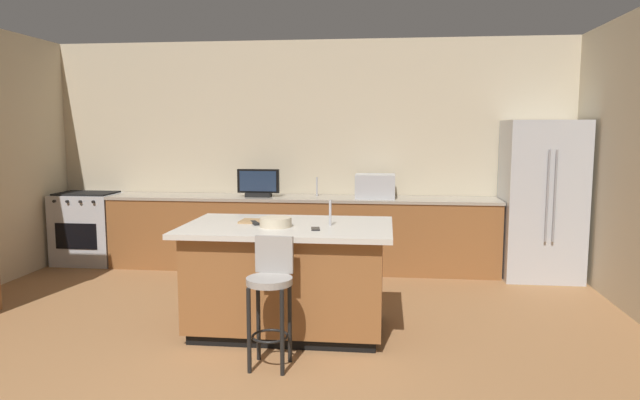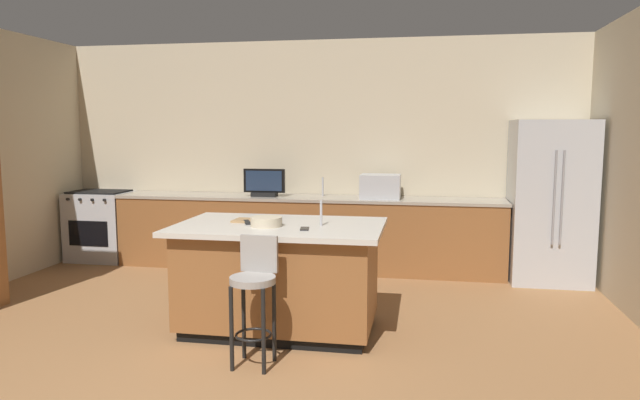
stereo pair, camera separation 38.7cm
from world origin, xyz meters
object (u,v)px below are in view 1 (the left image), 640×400
(kitchen_island, at_px, (288,277))
(tv_monitor, at_px, (258,184))
(refrigerator, at_px, (541,200))
(bar_stool_center, at_px, (271,290))
(cell_phone, at_px, (315,229))
(cutting_board, at_px, (262,221))
(range_oven, at_px, (88,228))
(tv_remote, at_px, (255,223))
(microwave, at_px, (375,186))
(fruit_bowl, at_px, (276,222))

(kitchen_island, xyz_separation_m, tv_monitor, (-0.75, 2.17, 0.59))
(refrigerator, relative_size, bar_stool_center, 1.93)
(kitchen_island, xyz_separation_m, cell_phone, (0.26, -0.20, 0.46))
(cell_phone, xyz_separation_m, cutting_board, (-0.51, 0.29, 0.01))
(range_oven, distance_m, tv_remote, 3.57)
(refrigerator, bearing_deg, cutting_board, -144.77)
(kitchen_island, height_order, cutting_board, cutting_board)
(kitchen_island, xyz_separation_m, microwave, (0.70, 2.22, 0.58))
(range_oven, distance_m, cutting_board, 3.55)
(microwave, xyz_separation_m, tv_remote, (-0.99, -2.22, -0.11))
(kitchen_island, bearing_deg, tv_monitor, 109.01)
(fruit_bowl, distance_m, tv_remote, 0.24)
(tv_monitor, bearing_deg, microwave, 2.05)
(cutting_board, bearing_deg, tv_remote, -114.73)
(tv_remote, xyz_separation_m, cutting_board, (0.04, 0.10, -0.00))
(cutting_board, bearing_deg, microwave, 65.94)
(kitchen_island, bearing_deg, microwave, 72.43)
(microwave, distance_m, fruit_bowl, 2.46)
(cell_phone, bearing_deg, cutting_board, 141.23)
(refrigerator, bearing_deg, cell_phone, -135.60)
(refrigerator, bearing_deg, tv_monitor, 179.54)
(tv_remote, bearing_deg, cell_phone, -45.17)
(microwave, relative_size, cell_phone, 3.20)
(range_oven, relative_size, fruit_bowl, 3.49)
(kitchen_island, height_order, cell_phone, cell_phone)
(refrigerator, xyz_separation_m, tv_monitor, (-3.39, 0.03, 0.15))
(bar_stool_center, height_order, tv_remote, bar_stool_center)
(bar_stool_center, xyz_separation_m, cell_phone, (0.26, 0.57, 0.37))
(range_oven, bearing_deg, kitchen_island, -36.05)
(range_oven, distance_m, cell_phone, 4.12)
(range_oven, height_order, bar_stool_center, bar_stool_center)
(bar_stool_center, bearing_deg, tv_monitor, 107.51)
(refrigerator, distance_m, tv_monitor, 3.40)
(tv_monitor, xyz_separation_m, cutting_board, (0.50, -2.07, -0.13))
(kitchen_island, height_order, tv_monitor, tv_monitor)
(kitchen_island, bearing_deg, cell_phone, -36.80)
(kitchen_island, height_order, refrigerator, refrigerator)
(refrigerator, xyz_separation_m, range_oven, (-5.69, 0.08, -0.46))
(range_oven, bearing_deg, refrigerator, -0.79)
(bar_stool_center, relative_size, fruit_bowl, 3.58)
(refrigerator, relative_size, tv_remote, 10.92)
(cutting_board, bearing_deg, kitchen_island, -21.05)
(cell_phone, bearing_deg, refrigerator, 35.45)
(range_oven, distance_m, bar_stool_center, 4.27)
(range_oven, xyz_separation_m, bar_stool_center, (3.05, -2.99, 0.11))
(bar_stool_center, height_order, fruit_bowl, fruit_bowl)
(range_oven, relative_size, tv_remote, 5.50)
(range_oven, distance_m, fruit_bowl, 3.80)
(kitchen_island, height_order, tv_remote, tv_remote)
(range_oven, bearing_deg, tv_remote, -38.83)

